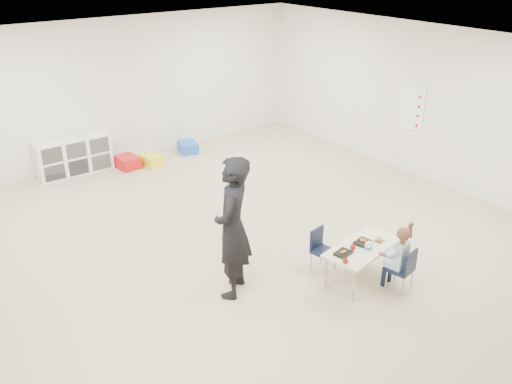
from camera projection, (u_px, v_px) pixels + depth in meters
room at (259, 156)px, 7.42m from camera, size 9.00×9.02×2.80m
table at (361, 262)px, 7.08m from camera, size 1.16×0.73×0.50m
chair_near at (400, 269)px, 6.86m from camera, size 0.33×0.32×0.59m
chair_far at (324, 251)px, 7.26m from camera, size 0.33×0.32×0.59m
child at (402, 257)px, 6.79m from camera, size 0.46×0.46×0.94m
lunch_tray_near at (362, 242)px, 7.04m from camera, size 0.25×0.20×0.03m
lunch_tray_far at (343, 253)px, 6.80m from camera, size 0.25×0.20×0.03m
milk_carton at (369, 246)px, 6.89m from camera, size 0.08×0.08×0.10m
bread_roll at (379, 239)px, 7.08m from camera, size 0.09×0.09×0.07m
apple_near at (353, 247)px, 6.89m from camera, size 0.07×0.07×0.07m
apple_far at (345, 261)px, 6.59m from camera, size 0.07×0.07×0.07m
cubby_shelf at (74, 156)px, 10.32m from camera, size 1.40×0.40×0.70m
rules_poster at (410, 108)px, 10.08m from camera, size 0.02×0.60×0.80m
adult at (233, 228)px, 6.54m from camera, size 0.79×0.77×1.83m
bin_red at (128, 162)px, 10.66m from camera, size 0.41×0.50×0.23m
bin_yellow at (152, 160)px, 10.80m from camera, size 0.38×0.46×0.20m
bin_blue at (188, 147)px, 11.46m from camera, size 0.46×0.53×0.22m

